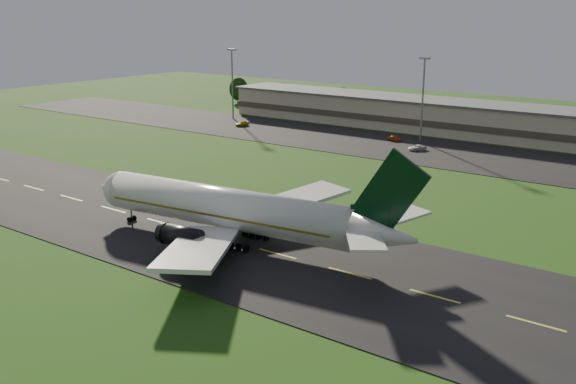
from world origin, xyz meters
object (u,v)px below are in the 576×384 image
Objects in this scene: terminal at (453,118)px; light_mast_west at (232,75)px; light_mast_centre at (423,90)px; service_vehicle_c at (417,148)px; airliner at (232,210)px; service_vehicle_b at (394,138)px; service_vehicle_a at (242,123)px.

light_mast_west is at bearing -165.24° from terminal.
service_vehicle_c is at bearing -69.16° from light_mast_centre.
terminal reaches higher than service_vehicle_c.
light_mast_centre is at bearing 89.58° from airliner.
terminal is 33.43× the size of service_vehicle_c.
terminal is 20.22m from service_vehicle_b.
service_vehicle_c is at bearing 4.56° from service_vehicle_a.
service_vehicle_b is (-5.75, -2.44, -12.06)m from light_mast_centre.
airliner is 78.98m from service_vehicle_b.
light_mast_west reaches higher than service_vehicle_b.
light_mast_west is at bearing 94.53° from service_vehicle_b.
light_mast_centre is at bearing 137.63° from service_vehicle_c.
terminal is 64.10m from light_mast_west.
service_vehicle_a reaches higher than service_vehicle_c.
service_vehicle_a is 0.96× the size of service_vehicle_c.
service_vehicle_b is (-14.89, 77.46, -3.98)m from airliner.
service_vehicle_c is at bearing -85.26° from terminal.
service_vehicle_a is at bearing -170.68° from light_mast_centre.
service_vehicle_a is 53.09m from service_vehicle_c.
airliner is 96.39m from terminal.
terminal reaches higher than service_vehicle_a.
light_mast_west is 1.00× the size of light_mast_centre.
service_vehicle_b is at bearing -2.57° from light_mast_west.
terminal is (-7.74, 96.08, -0.67)m from airliner.
service_vehicle_a is (10.43, -8.13, -11.93)m from light_mast_west.
terminal is at bearing 87.66° from airliner.
light_mast_centre is 4.90× the size of service_vehicle_a.
light_mast_centre reaches higher than service_vehicle_a.
light_mast_centre reaches higher than airliner.
airliner is 2.52× the size of light_mast_west.
terminal is 7.13× the size of light_mast_west.
airliner reaches higher than service_vehicle_c.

